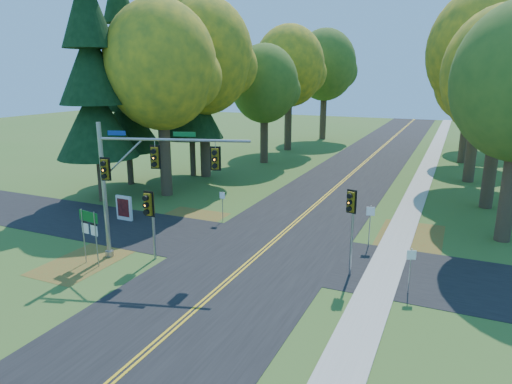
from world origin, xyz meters
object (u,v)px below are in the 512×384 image
at_px(traffic_mast, 139,174).
at_px(info_kiosk, 124,208).
at_px(route_sign_cluster, 89,226).
at_px(east_signal_pole, 351,211).

distance_m(traffic_mast, info_kiosk, 7.59).
height_order(route_sign_cluster, info_kiosk, route_sign_cluster).
height_order(traffic_mast, info_kiosk, traffic_mast).
bearing_deg(traffic_mast, east_signal_pole, -4.18).
relative_size(traffic_mast, route_sign_cluster, 2.62).
height_order(traffic_mast, route_sign_cluster, traffic_mast).
height_order(east_signal_pole, route_sign_cluster, east_signal_pole).
bearing_deg(east_signal_pole, route_sign_cluster, -146.79).
distance_m(east_signal_pole, info_kiosk, 15.13).
bearing_deg(traffic_mast, route_sign_cluster, -154.89).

